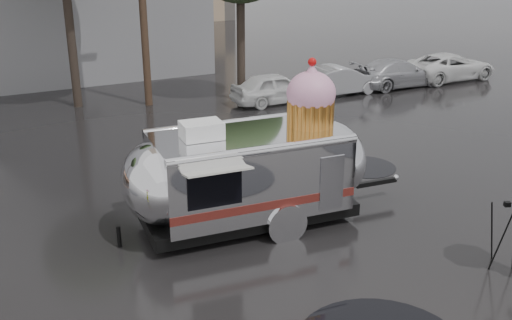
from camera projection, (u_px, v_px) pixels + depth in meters
ground at (253, 310)px, 10.48m from camera, size 120.00×120.00×0.00m
puddles at (295, 274)px, 11.58m from camera, size 15.91×12.27×0.01m
parked_cars at (375, 73)px, 25.24m from camera, size 13.20×1.90×1.50m
airstream_trailer at (252, 169)px, 13.23m from camera, size 6.98×2.82×3.76m
tripod at (503, 229)px, 11.62m from camera, size 0.58×0.54×1.40m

